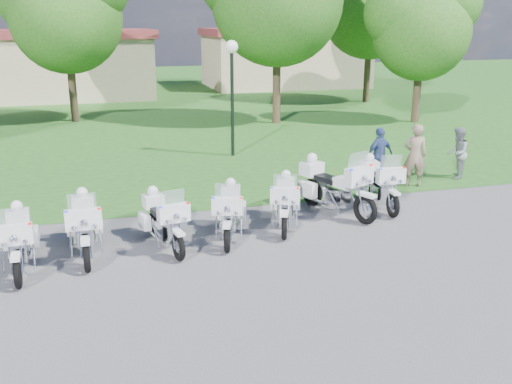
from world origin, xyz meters
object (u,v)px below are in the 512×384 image
object	(u,v)px
motorcycle_3	(229,211)
motorcycle_5	(333,185)
bystander_a	(415,155)
bystander_c	(379,156)
bystander_b	(457,153)
lamp_post	(232,69)
motorcycle_4	(285,201)
motorcycle_0	(18,239)
motorcycle_1	(84,225)
motorcycle_2	(163,219)
motorcycle_6	(379,182)

from	to	relation	value
motorcycle_3	motorcycle_5	world-z (taller)	motorcycle_5
motorcycle_3	bystander_a	world-z (taller)	bystander_a
bystander_a	bystander_c	xyz separation A→B (m)	(-0.82, 0.57, -0.08)
bystander_b	bystander_c	distance (m)	2.52
lamp_post	motorcycle_4	bearing A→B (deg)	-93.96
motorcycle_5	bystander_b	distance (m)	5.29
motorcycle_0	motorcycle_1	world-z (taller)	motorcycle_1
motorcycle_5	bystander_a	size ratio (longest dim) A/B	1.31
motorcycle_1	motorcycle_2	bearing A→B (deg)	178.46
bystander_a	bystander_b	world-z (taller)	bystander_a
motorcycle_0	motorcycle_6	distance (m)	8.64
bystander_a	bystander_c	world-z (taller)	bystander_a
motorcycle_6	bystander_b	world-z (taller)	bystander_b
motorcycle_1	motorcycle_5	world-z (taller)	motorcycle_5
motorcycle_4	motorcycle_6	size ratio (longest dim) A/B	0.91
motorcycle_3	motorcycle_1	bearing A→B (deg)	18.77
bystander_b	lamp_post	bearing A→B (deg)	-90.23
motorcycle_6	bystander_a	bearing A→B (deg)	-138.02
motorcycle_5	bystander_a	distance (m)	3.58
motorcycle_4	bystander_c	world-z (taller)	bystander_c
motorcycle_2	lamp_post	world-z (taller)	lamp_post
motorcycle_2	motorcycle_5	world-z (taller)	motorcycle_5
bystander_a	motorcycle_4	bearing A→B (deg)	45.00
bystander_c	motorcycle_4	bearing A→B (deg)	19.76
lamp_post	bystander_b	world-z (taller)	lamp_post
motorcycle_5	motorcycle_6	distance (m)	1.36
motorcycle_1	lamp_post	world-z (taller)	lamp_post
motorcycle_3	motorcycle_6	xyz separation A→B (m)	(4.20, 1.13, 0.03)
motorcycle_4	motorcycle_5	world-z (taller)	motorcycle_5
bystander_b	bystander_c	xyz separation A→B (m)	(-2.51, 0.16, 0.05)
motorcycle_2	motorcycle_4	bearing A→B (deg)	177.99
motorcycle_1	lamp_post	distance (m)	9.59
motorcycle_6	bystander_b	bearing A→B (deg)	-147.95
motorcycle_2	motorcycle_5	bearing A→B (deg)	-177.95
motorcycle_5	lamp_post	xyz separation A→B (m)	(-0.93, 6.78, 2.32)
motorcycle_3	motorcycle_5	bearing A→B (deg)	-145.85
motorcycle_3	lamp_post	bearing A→B (deg)	-87.79
motorcycle_0	bystander_c	size ratio (longest dim) A/B	1.29
motorcycle_4	motorcycle_6	bearing A→B (deg)	-144.97
motorcycle_5	motorcycle_2	bearing A→B (deg)	-8.68
motorcycle_2	motorcycle_5	xyz separation A→B (m)	(4.31, 1.07, 0.12)
motorcycle_0	motorcycle_2	world-z (taller)	motorcycle_0
motorcycle_3	lamp_post	xyz separation A→B (m)	(1.92, 7.70, 2.43)
bystander_c	motorcycle_6	bearing A→B (deg)	46.41
bystander_b	motorcycle_0	bearing A→B (deg)	-34.68
motorcycle_0	bystander_b	distance (m)	12.52
motorcycle_0	lamp_post	xyz separation A→B (m)	(6.19, 8.27, 2.42)
motorcycle_6	motorcycle_0	bearing A→B (deg)	16.32
motorcycle_4	lamp_post	world-z (taller)	lamp_post
motorcycle_5	motorcycle_1	bearing A→B (deg)	-12.41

